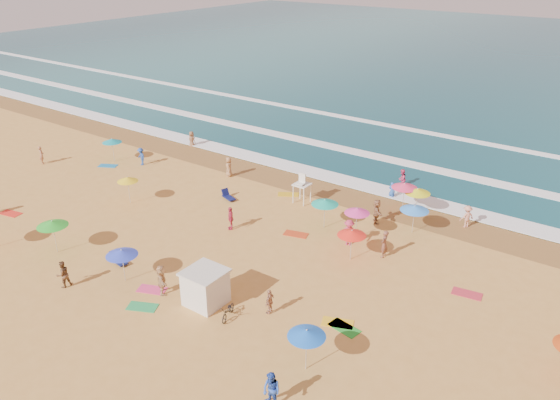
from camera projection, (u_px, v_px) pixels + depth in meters
The scene contains 12 objects.
ground at pixel (223, 249), 36.74m from camera, with size 220.00×220.00×0.00m, color gold.
ocean at pixel (528, 59), 98.70m from camera, with size 220.00×140.00×0.18m, color #0C4756.
wet_sand at pixel (320, 188), 45.96m from camera, with size 220.00×220.00×0.00m, color olive.
surf_foam at pixel (369, 157), 52.43m from camera, with size 200.00×18.70×0.05m.
cabana at pixel (206, 288), 30.75m from camera, with size 2.00×2.00×2.00m, color silver.
cabana_roof at pixel (204, 272), 30.30m from camera, with size 2.20×2.20×0.12m, color silver.
bicycle at pixel (228, 311), 29.77m from camera, with size 0.55×1.57×0.83m, color black.
lifeguard_stand at pixel (302, 190), 43.01m from camera, with size 1.20×1.20×2.10m, color white, non-canonical shape.
beach_umbrellas at pixel (246, 226), 35.38m from camera, with size 57.76×32.19×0.57m.
loungers at pixel (272, 333), 28.43m from camera, with size 54.75×23.11×0.34m.
towels at pixel (231, 264), 34.97m from camera, with size 35.82×22.79×0.03m.
beachgoers at pixel (255, 215), 39.46m from camera, with size 37.49×27.01×2.14m.
Camera 1 is at (21.74, -23.72, 18.47)m, focal length 35.00 mm.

